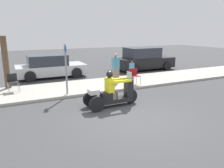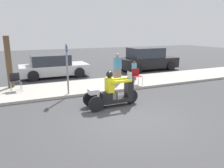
{
  "view_description": "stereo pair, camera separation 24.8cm",
  "coord_description": "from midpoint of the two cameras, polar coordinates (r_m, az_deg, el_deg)",
  "views": [
    {
      "loc": [
        -3.56,
        -5.85,
        2.87
      ],
      "look_at": [
        -0.06,
        1.45,
        0.89
      ],
      "focal_mm": 35.0,
      "sensor_mm": 36.0,
      "label": 1
    },
    {
      "loc": [
        -3.34,
        -5.96,
        2.87
      ],
      "look_at": [
        -0.06,
        1.45,
        0.89
      ],
      "focal_mm": 35.0,
      "sensor_mm": 36.0,
      "label": 2
    }
  ],
  "objects": [
    {
      "name": "motorcycle_trike",
      "position": [
        8.44,
        -0.81,
        -2.58
      ],
      "size": [
        2.19,
        0.77,
        1.4
      ],
      "color": "black",
      "rests_on": "ground"
    },
    {
      "name": "sidewalk_strip",
      "position": [
        11.41,
        -7.24,
        -0.65
      ],
      "size": [
        28.0,
        2.8,
        0.12
      ],
      "color": "#B2ADA3",
      "rests_on": "ground"
    },
    {
      "name": "ground_plane",
      "position": [
        7.41,
        4.33,
        -9.08
      ],
      "size": [
        60.0,
        60.0,
        0.0
      ],
      "primitive_type": "plane",
      "color": "#424244"
    },
    {
      "name": "tree_trunk",
      "position": [
        11.79,
        -26.58,
        5.04
      ],
      "size": [
        0.28,
        0.28,
        2.53
      ],
      "color": "brown",
      "rests_on": "sidewalk_strip"
    },
    {
      "name": "parked_car_lot_center",
      "position": [
        16.7,
        7.8,
        6.39
      ],
      "size": [
        4.4,
        2.1,
        1.66
      ],
      "color": "black",
      "rests_on": "ground"
    },
    {
      "name": "parked_car_lot_left",
      "position": [
        14.4,
        -16.37,
        4.4
      ],
      "size": [
        4.22,
        2.11,
        1.42
      ],
      "color": "silver",
      "rests_on": "ground"
    },
    {
      "name": "spectator_far_back",
      "position": [
        12.71,
        4.62,
        3.57
      ],
      "size": [
        0.26,
        0.17,
        1.08
      ],
      "color": "#515156",
      "rests_on": "sidewalk_strip"
    },
    {
      "name": "folding_chair_set_back",
      "position": [
        11.15,
        -25.12,
        0.8
      ],
      "size": [
        0.51,
        0.51,
        0.82
      ],
      "color": "#A5A8AD",
      "rests_on": "sidewalk_strip"
    },
    {
      "name": "folding_chair_curbside",
      "position": [
        11.56,
        5.21,
        2.47
      ],
      "size": [
        0.5,
        0.5,
        0.82
      ],
      "color": "#A5A8AD",
      "rests_on": "sidewalk_strip"
    },
    {
      "name": "spectator_with_child",
      "position": [
        11.73,
        0.33,
        4.01
      ],
      "size": [
        0.42,
        0.31,
        1.6
      ],
      "color": "gray",
      "rests_on": "sidewalk_strip"
    },
    {
      "name": "street_sign",
      "position": [
        9.72,
        -12.63,
        4.21
      ],
      "size": [
        0.08,
        0.36,
        2.2
      ],
      "color": "gray",
      "rests_on": "sidewalk_strip"
    }
  ]
}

